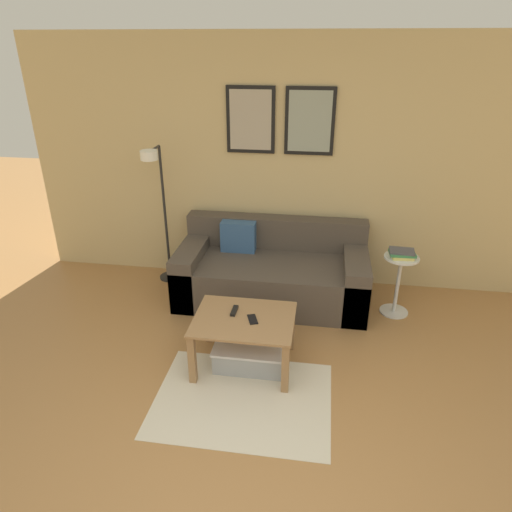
{
  "coord_description": "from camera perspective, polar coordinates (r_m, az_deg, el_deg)",
  "views": [
    {
      "loc": [
        0.34,
        -1.58,
        2.45
      ],
      "look_at": [
        -0.17,
        1.76,
        0.85
      ],
      "focal_mm": 32.0,
      "sensor_mm": 36.0,
      "label": 1
    }
  ],
  "objects": [
    {
      "name": "wall_back",
      "position": [
        4.81,
        4.37,
        11.21
      ],
      "size": [
        5.6,
        0.09,
        2.55
      ],
      "color": "tan",
      "rests_on": "ground_plane"
    },
    {
      "name": "area_rug",
      "position": [
        3.61,
        -1.67,
        -17.42
      ],
      "size": [
        1.32,
        0.99,
        0.01
      ],
      "primitive_type": "cube",
      "color": "beige",
      "rests_on": "ground_plane"
    },
    {
      "name": "couch",
      "position": [
        4.72,
        2.0,
        -2.09
      ],
      "size": [
        1.9,
        0.92,
        0.77
      ],
      "color": "#4C4238",
      "rests_on": "ground_plane"
    },
    {
      "name": "coffee_table",
      "position": [
        3.71,
        -1.5,
        -8.92
      ],
      "size": [
        0.8,
        0.63,
        0.45
      ],
      "color": "#997047",
      "rests_on": "ground_plane"
    },
    {
      "name": "storage_bin",
      "position": [
        3.87,
        -0.6,
        -12.0
      ],
      "size": [
        0.6,
        0.43,
        0.2
      ],
      "color": "#9EA3A8",
      "rests_on": "ground_plane"
    },
    {
      "name": "floor_lamp",
      "position": [
        4.81,
        -12.07,
        6.77
      ],
      "size": [
        0.24,
        0.49,
        1.51
      ],
      "color": "black",
      "rests_on": "ground_plane"
    },
    {
      "name": "side_table",
      "position": [
        4.61,
        17.37,
        -2.86
      ],
      "size": [
        0.33,
        0.33,
        0.61
      ],
      "color": "silver",
      "rests_on": "ground_plane"
    },
    {
      "name": "book_stack",
      "position": [
        4.48,
        17.8,
        0.3
      ],
      "size": [
        0.24,
        0.19,
        0.07
      ],
      "color": "#D8C666",
      "rests_on": "side_table"
    },
    {
      "name": "remote_control",
      "position": [
        3.74,
        -2.73,
        -6.84
      ],
      "size": [
        0.04,
        0.15,
        0.02
      ],
      "primitive_type": "cube",
      "rotation": [
        0.0,
        0.0,
        -0.02
      ],
      "color": "black",
      "rests_on": "coffee_table"
    },
    {
      "name": "cell_phone",
      "position": [
        3.64,
        -0.44,
        -7.91
      ],
      "size": [
        0.11,
        0.15,
        0.01
      ],
      "primitive_type": "cube",
      "rotation": [
        0.0,
        0.0,
        0.34
      ],
      "color": "black",
      "rests_on": "coffee_table"
    }
  ]
}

